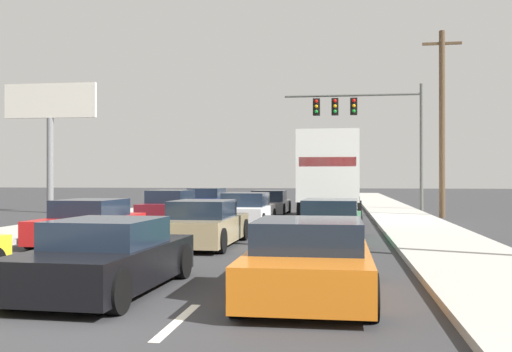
% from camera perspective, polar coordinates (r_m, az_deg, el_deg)
% --- Properties ---
extents(ground_plane, '(140.00, 140.00, 0.00)m').
position_cam_1_polar(ground_plane, '(32.58, 1.51, -3.48)').
color(ground_plane, '#333335').
extents(sidewalk_right, '(2.81, 80.00, 0.14)m').
position_cam_1_polar(sidewalk_right, '(27.50, 14.19, -3.94)').
color(sidewalk_right, '#B2AFA8').
rests_on(sidewalk_right, ground_plane).
extents(sidewalk_left, '(2.81, 80.00, 0.14)m').
position_cam_1_polar(sidewalk_left, '(29.29, -12.75, -3.71)').
color(sidewalk_left, '#B2AFA8').
rests_on(sidewalk_left, ground_plane).
extents(lane_markings, '(3.54, 57.00, 0.01)m').
position_cam_1_polar(lane_markings, '(30.23, 0.98, -3.73)').
color(lane_markings, silver).
rests_on(lane_markings, ground_plane).
extents(car_navy, '(2.09, 4.11, 1.33)m').
position_cam_1_polar(car_navy, '(31.27, -4.79, -2.50)').
color(car_navy, '#141E4C').
rests_on(car_navy, ground_plane).
extents(car_maroon, '(1.98, 4.17, 1.36)m').
position_cam_1_polar(car_maroon, '(24.92, -8.28, -3.07)').
color(car_maroon, maroon).
rests_on(car_maroon, ground_plane).
extents(car_red, '(2.02, 4.26, 1.27)m').
position_cam_1_polar(car_red, '(17.37, -15.97, -4.48)').
color(car_red, red).
rests_on(car_red, ground_plane).
extents(car_gray, '(1.90, 4.29, 1.23)m').
position_cam_1_polar(car_gray, '(29.83, 1.33, -2.69)').
color(car_gray, slate).
rests_on(car_gray, ground_plane).
extents(car_white, '(1.90, 4.32, 1.31)m').
position_cam_1_polar(car_white, '(22.28, -0.99, -3.48)').
color(car_white, white).
rests_on(car_white, ground_plane).
extents(car_tan, '(1.88, 4.25, 1.27)m').
position_cam_1_polar(car_tan, '(16.20, -5.09, -4.80)').
color(car_tan, tan).
rests_on(car_tan, ground_plane).
extents(car_black, '(2.01, 4.10, 1.20)m').
position_cam_1_polar(car_black, '(10.04, -14.37, -7.81)').
color(car_black, black).
rests_on(car_black, ground_plane).
extents(box_truck, '(2.73, 8.30, 3.75)m').
position_cam_1_polar(box_truck, '(25.99, 7.35, 0.36)').
color(box_truck, white).
rests_on(box_truck, ground_plane).
extents(car_green, '(2.00, 4.70, 1.25)m').
position_cam_1_polar(car_green, '(17.51, 7.35, -4.44)').
color(car_green, '#196B38').
rests_on(car_green, ground_plane).
extents(car_orange, '(1.99, 4.37, 1.22)m').
position_cam_1_polar(car_orange, '(9.49, 5.25, -8.23)').
color(car_orange, orange).
rests_on(car_orange, ground_plane).
extents(traffic_signal_mast, '(7.87, 0.69, 7.21)m').
position_cam_1_polar(traffic_signal_mast, '(34.16, 10.01, 5.88)').
color(traffic_signal_mast, '#595B56').
rests_on(traffic_signal_mast, ground_plane).
extents(utility_pole_mid, '(1.80, 0.28, 8.81)m').
position_cam_1_polar(utility_pole_mid, '(28.89, 17.74, 5.12)').
color(utility_pole_mid, brown).
rests_on(utility_pole_mid, ground_plane).
extents(roadside_billboard, '(5.20, 0.36, 6.97)m').
position_cam_1_polar(roadside_billboard, '(33.47, -19.49, 5.45)').
color(roadside_billboard, slate).
rests_on(roadside_billboard, ground_plane).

